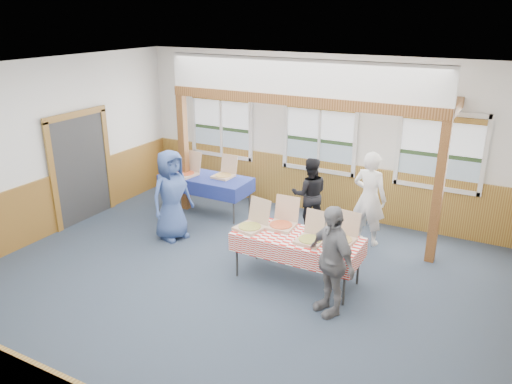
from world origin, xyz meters
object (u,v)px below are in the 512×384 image
Objects in this scene: table_right at (297,239)px; person_grey at (331,260)px; woman_white at (369,198)px; table_left at (206,179)px; woman_black at (310,194)px; man_blue at (171,195)px.

person_grey is at bearing -41.28° from table_right.
woman_white reaches higher than person_grey.
table_left is at bearing -178.37° from person_grey.
woman_white is 1.08× the size of person_grey.
woman_white reaches higher than woman_black.
man_blue reaches higher than woman_black.
table_left and table_right have the same top height.
table_right is at bearing -16.49° from table_left.
woman_black is at bearing 7.11° from woman_white.
woman_white is at bearing 16.91° from table_left.
woman_black is (-1.15, 0.05, -0.14)m from woman_white.
woman_white reaches higher than table_left.
woman_black is at bearing -36.12° from man_blue.
person_grey is (0.18, -2.41, -0.06)m from woman_white.
person_grey is at bearing 91.14° from woman_black.
person_grey is at bearing -17.77° from table_left.
man_blue is at bearing 34.69° from woman_white.
table_right is 0.94m from person_grey.
woman_white is (0.57, 1.84, 0.15)m from table_right.
person_grey is (1.32, -2.46, 0.08)m from woman_black.
woman_black is 0.90× the size of person_grey.
woman_white is at bearing 128.62° from person_grey.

